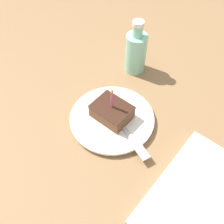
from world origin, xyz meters
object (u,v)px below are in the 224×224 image
fork (129,135)px  marble_board (204,202)px  cake_slice (112,111)px  bottle (136,52)px  plate (112,119)px

fork → marble_board: fork is taller
marble_board → cake_slice: bearing=81.4°
marble_board → fork: bearing=83.3°
fork → marble_board: 0.24m
cake_slice → fork: cake_slice is taller
bottle → plate: bearing=-159.2°
fork → bottle: 0.29m
cake_slice → marble_board: cake_slice is taller
bottle → cake_slice: bearing=-159.4°
marble_board → bottle: bearing=56.4°
cake_slice → bottle: (0.22, 0.08, 0.03)m
bottle → fork: bearing=-146.4°
fork → marble_board: bearing=-96.7°
plate → fork: (-0.02, -0.07, 0.01)m
plate → marble_board: (-0.05, -0.32, -0.00)m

